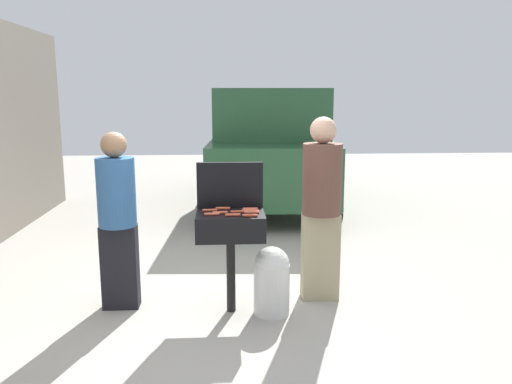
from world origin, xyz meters
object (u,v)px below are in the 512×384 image
at_px(hot_dog_2, 250,209).
at_px(parked_minivan, 270,147).
at_px(hot_dog_0, 212,214).
at_px(hot_dog_5, 220,213).
at_px(bbq_grill, 231,229).
at_px(hot_dog_10, 250,216).
at_px(propane_tank, 272,279).
at_px(hot_dog_1, 252,212).
at_px(hot_dog_9, 223,208).
at_px(hot_dog_6, 233,215).
at_px(hot_dog_8, 252,211).
at_px(person_left, 117,215).
at_px(hot_dog_7, 238,212).
at_px(person_right, 322,203).
at_px(hot_dog_4, 249,210).
at_px(hot_dog_3, 210,210).

distance_m(hot_dog_2, parked_minivan, 4.45).
relative_size(hot_dog_0, hot_dog_5, 1.00).
relative_size(bbq_grill, hot_dog_5, 7.00).
xyz_separation_m(hot_dog_10, propane_tank, (0.19, 0.08, -0.60)).
bearing_deg(hot_dog_1, parked_minivan, 83.16).
relative_size(hot_dog_9, propane_tank, 0.21).
bearing_deg(hot_dog_2, hot_dog_6, -126.14).
height_order(bbq_grill, hot_dog_8, hot_dog_8).
xyz_separation_m(hot_dog_5, person_left, (-0.92, 0.18, -0.05)).
bearing_deg(hot_dog_8, hot_dog_0, -166.17).
bearing_deg(propane_tank, hot_dog_7, 166.64).
bearing_deg(person_right, hot_dog_1, 9.08).
bearing_deg(hot_dog_4, parked_minivan, 82.83).
relative_size(hot_dog_8, person_right, 0.07).
height_order(hot_dog_4, propane_tank, hot_dog_4).
bearing_deg(hot_dog_10, hot_dog_6, 168.79).
bearing_deg(hot_dog_5, propane_tank, -5.86).
xyz_separation_m(hot_dog_5, hot_dog_8, (0.28, 0.03, 0.00)).
distance_m(hot_dog_0, hot_dog_8, 0.36).
relative_size(hot_dog_1, hot_dog_8, 1.00).
bearing_deg(hot_dog_3, hot_dog_0, -81.22).
height_order(person_left, person_right, person_right).
bearing_deg(parked_minivan, hot_dog_4, 86.10).
xyz_separation_m(hot_dog_3, hot_dog_5, (0.09, -0.09, 0.00)).
xyz_separation_m(hot_dog_0, hot_dog_5, (0.07, 0.05, 0.00)).
bearing_deg(propane_tank, hot_dog_6, -172.18).
distance_m(hot_dog_0, hot_dog_9, 0.24).
relative_size(hot_dog_5, parked_minivan, 0.03).
distance_m(hot_dog_1, hot_dog_9, 0.31).
xyz_separation_m(hot_dog_10, person_right, (0.69, 0.40, 0.02)).
bearing_deg(person_right, bbq_grill, 2.02).
xyz_separation_m(hot_dog_4, hot_dog_10, (-0.01, -0.21, 0.00)).
bearing_deg(hot_dog_1, hot_dog_3, 164.05).
bearing_deg(parked_minivan, hot_dog_2, 86.15).
bearing_deg(hot_dog_5, hot_dog_8, 7.03).
distance_m(hot_dog_9, propane_tank, 0.77).
distance_m(hot_dog_9, person_right, 0.92).
height_order(hot_dog_5, propane_tank, hot_dog_5).
distance_m(hot_dog_1, hot_dog_4, 0.09).
height_order(bbq_grill, hot_dog_10, hot_dog_10).
xyz_separation_m(hot_dog_0, hot_dog_10, (0.32, -0.07, 0.00)).
bearing_deg(person_right, hot_dog_6, 9.73).
bearing_deg(hot_dog_2, person_right, 12.56).
distance_m(hot_dog_0, hot_dog_4, 0.35).
distance_m(bbq_grill, hot_dog_10, 0.27).
height_order(hot_dog_9, propane_tank, hot_dog_9).
height_order(hot_dog_4, hot_dog_5, same).
bearing_deg(hot_dog_2, hot_dog_10, -93.35).
height_order(hot_dog_1, hot_dog_7, same).
height_order(bbq_grill, hot_dog_5, hot_dog_5).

